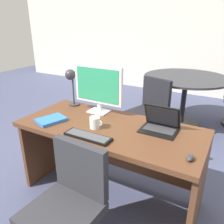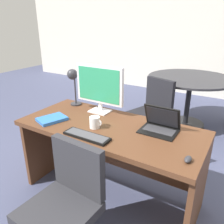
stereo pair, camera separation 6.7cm
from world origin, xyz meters
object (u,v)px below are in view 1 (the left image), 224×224
keyboard (88,136)px  meeting_chair_far (148,118)px  laptop (161,122)px  coffee_mug (95,123)px  desk_lamp (71,80)px  book (51,120)px  office_chair (68,216)px  mouse (190,158)px  monitor (98,86)px  desk (112,145)px  meeting_table (185,89)px

keyboard → meeting_chair_far: (-0.04, 1.47, -0.40)m
laptop → coffee_mug: size_ratio=2.57×
desk_lamp → meeting_chair_far: size_ratio=0.44×
coffee_mug → meeting_chair_far: size_ratio=0.13×
book → meeting_chair_far: (0.44, 1.37, -0.40)m
book → office_chair: bearing=-41.3°
mouse → book: 1.25m
monitor → keyboard: (0.22, -0.51, -0.26)m
laptop → mouse: size_ratio=3.73×
monitor → desk_lamp: bearing=177.4°
monitor → keyboard: 0.61m
book → meeting_chair_far: meeting_chair_far is taller
meeting_chair_far → office_chair: bearing=-86.2°
monitor → book: 0.55m
book → monitor: bearing=58.0°
laptop → book: (-0.93, -0.33, -0.05)m
desk → office_chair: size_ratio=1.93×
desk → desk_lamp: size_ratio=4.12×
keyboard → office_chair: (0.09, -0.40, -0.42)m
office_chair → monitor: bearing=108.7°
laptop → office_chair: bearing=-113.7°
desk_lamp → meeting_table: bearing=65.6°
mouse → meeting_table: (-0.53, 2.23, -0.16)m
desk_lamp → laptop: bearing=-5.4°
laptop → meeting_table: size_ratio=0.23×
desk → meeting_table: 2.00m
desk → monitor: 0.58m
laptop → book: laptop is taller
laptop → coffee_mug: 0.56m
mouse → laptop: bearing=132.4°
book → desk: bearing=23.0°
mouse → desk_lamp: desk_lamp is taller
coffee_mug → meeting_table: size_ratio=0.09×
coffee_mug → office_chair: coffee_mug is taller
monitor → laptop: bearing=-6.9°
book → coffee_mug: 0.44m
monitor → book: monitor is taller
office_chair → meeting_table: (0.16, 2.71, 0.26)m
keyboard → mouse: mouse is taller
keyboard → meeting_chair_far: 1.52m
desk → meeting_chair_far: bearing=94.1°
office_chair → laptop: bearing=66.3°
mouse → book: size_ratio=0.27×
desk → mouse: 0.80m
monitor → office_chair: 1.17m
keyboard → office_chair: bearing=-77.4°
desk → meeting_chair_far: meeting_chair_far is taller
coffee_mug → meeting_chair_far: bearing=89.6°
coffee_mug → meeting_chair_far: (0.01, 1.29, -0.44)m
book → coffee_mug: coffee_mug is taller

